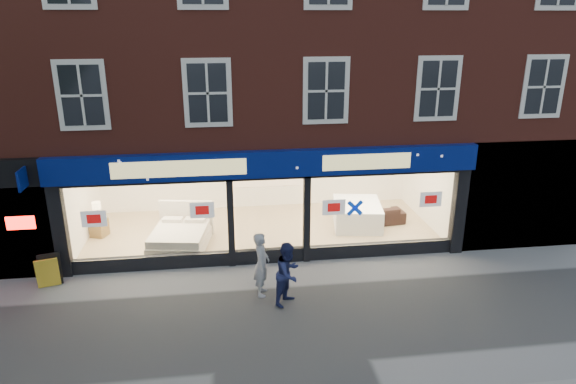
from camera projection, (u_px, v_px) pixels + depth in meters
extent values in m
plane|color=gray|center=(283.00, 322.00, 11.68)|extent=(120.00, 120.00, 0.00)
cube|color=tan|center=(263.00, 230.00, 16.58)|extent=(11.00, 4.50, 0.10)
cube|color=maroon|center=(255.00, 15.00, 16.08)|extent=(19.00, 8.00, 6.70)
cube|color=navy|center=(269.00, 164.00, 13.42)|extent=(11.40, 0.28, 0.70)
cube|color=black|center=(269.00, 255.00, 14.50)|extent=(11.00, 0.18, 0.40)
cube|color=black|center=(60.00, 230.00, 13.42)|extent=(0.35, 0.30, 2.60)
cube|color=black|center=(458.00, 210.00, 14.81)|extent=(0.35, 0.30, 2.60)
cube|color=white|center=(147.00, 221.00, 13.61)|extent=(4.20, 0.02, 2.10)
cube|color=white|center=(384.00, 210.00, 14.43)|extent=(4.20, 0.02, 2.10)
cube|color=white|center=(268.00, 222.00, 14.35)|extent=(1.80, 0.02, 2.10)
cube|color=silver|center=(257.00, 173.00, 18.29)|extent=(11.00, 0.20, 2.60)
cube|color=#FFEAC6|center=(261.00, 154.00, 15.76)|extent=(11.00, 4.50, 0.12)
cube|color=#FF140C|center=(21.00, 223.00, 13.11)|extent=(0.70, 0.04, 0.35)
cube|color=black|center=(522.00, 194.00, 15.09)|extent=(4.00, 0.40, 3.30)
cube|color=beige|center=(180.00, 242.00, 15.21)|extent=(1.87, 2.09, 0.32)
cube|color=beige|center=(179.00, 233.00, 15.12)|extent=(1.79, 2.01, 0.23)
cube|color=beige|center=(186.00, 217.00, 16.01)|extent=(1.65, 0.40, 1.11)
cube|color=beige|center=(173.00, 219.00, 15.70)|extent=(0.64, 0.39, 0.11)
cube|color=beige|center=(195.00, 220.00, 15.68)|extent=(0.64, 0.39, 0.11)
cube|color=brown|center=(99.00, 228.00, 15.97)|extent=(0.59, 0.59, 0.55)
cube|color=white|center=(357.00, 221.00, 16.88)|extent=(1.77, 2.10, 0.25)
cube|color=white|center=(357.00, 214.00, 16.80)|extent=(1.77, 2.10, 0.25)
cube|color=white|center=(357.00, 207.00, 16.72)|extent=(1.77, 2.10, 0.25)
imported|color=black|center=(374.00, 215.00, 16.95)|extent=(2.03, 0.96, 0.57)
cube|color=gold|center=(49.00, 271.00, 13.12)|extent=(0.63, 0.49, 0.85)
imported|color=#9B9CA2|center=(262.00, 264.00, 12.63)|extent=(0.47, 0.65, 1.65)
imported|color=#1C224E|center=(288.00, 273.00, 12.25)|extent=(0.95, 0.97, 1.57)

